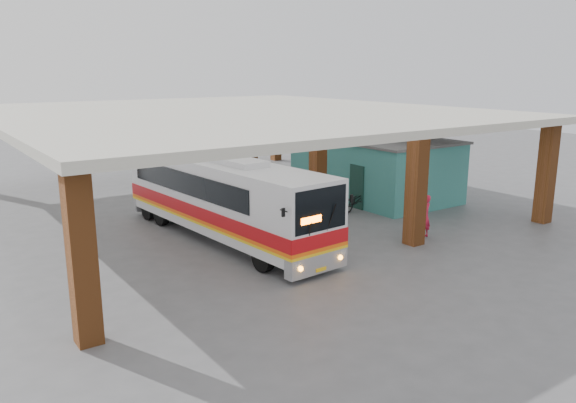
% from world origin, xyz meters
% --- Properties ---
extents(ground, '(90.00, 90.00, 0.00)m').
position_xyz_m(ground, '(0.00, 0.00, 0.00)').
color(ground, '#515154').
rests_on(ground, ground).
extents(brick_columns, '(20.10, 21.60, 4.35)m').
position_xyz_m(brick_columns, '(1.43, 5.00, 2.17)').
color(brick_columns, brown).
rests_on(brick_columns, ground).
extents(canopy_roof, '(21.00, 23.00, 0.30)m').
position_xyz_m(canopy_roof, '(0.50, 6.50, 4.50)').
color(canopy_roof, beige).
rests_on(canopy_roof, brick_columns).
extents(shop_building, '(5.20, 8.20, 3.11)m').
position_xyz_m(shop_building, '(7.49, 4.00, 1.56)').
color(shop_building, teal).
rests_on(shop_building, ground).
extents(coach_bus, '(3.25, 11.58, 3.33)m').
position_xyz_m(coach_bus, '(-2.63, 1.76, 1.66)').
color(coach_bus, silver).
rests_on(coach_bus, ground).
extents(motorcycle, '(2.02, 0.97, 1.02)m').
position_xyz_m(motorcycle, '(4.70, 2.15, 0.51)').
color(motorcycle, black).
rests_on(motorcycle, ground).
extents(pedestrian, '(0.69, 0.52, 1.73)m').
position_xyz_m(pedestrian, '(4.00, -2.62, 0.87)').
color(pedestrian, red).
rests_on(pedestrian, ground).
extents(red_chair, '(0.50, 0.50, 0.85)m').
position_xyz_m(red_chair, '(4.47, 5.65, 0.39)').
color(red_chair, red).
rests_on(red_chair, ground).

